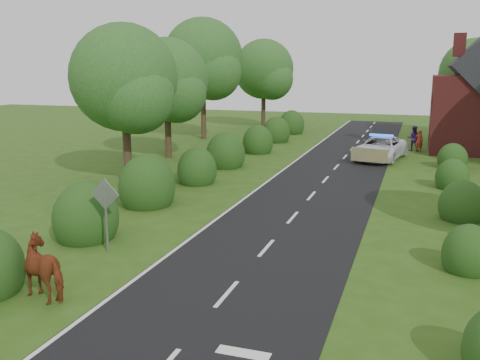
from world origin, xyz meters
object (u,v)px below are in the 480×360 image
(police_van, at_px, (381,148))
(pedestrian_purple, at_px, (413,138))
(road_sign, at_px, (105,204))
(pedestrian_red, at_px, (419,141))
(cow, at_px, (48,272))

(police_van, relative_size, pedestrian_purple, 3.26)
(road_sign, xyz_separation_m, police_van, (7.37, 21.78, -0.87))
(police_van, xyz_separation_m, pedestrian_purple, (2.02, 4.81, 0.14))
(pedestrian_purple, bearing_deg, pedestrian_red, 133.41)
(police_van, bearing_deg, pedestrian_purple, 77.43)
(road_sign, distance_m, police_van, 23.01)
(road_sign, xyz_separation_m, pedestrian_purple, (9.39, 26.60, -0.73))
(road_sign, relative_size, cow, 1.28)
(police_van, height_order, pedestrian_red, police_van)
(cow, bearing_deg, pedestrian_red, 175.95)
(road_sign, bearing_deg, cow, -82.88)
(pedestrian_red, height_order, pedestrian_purple, pedestrian_purple)
(cow, height_order, police_van, police_van)
(road_sign, bearing_deg, police_van, 71.31)
(road_sign, height_order, pedestrian_purple, road_sign)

